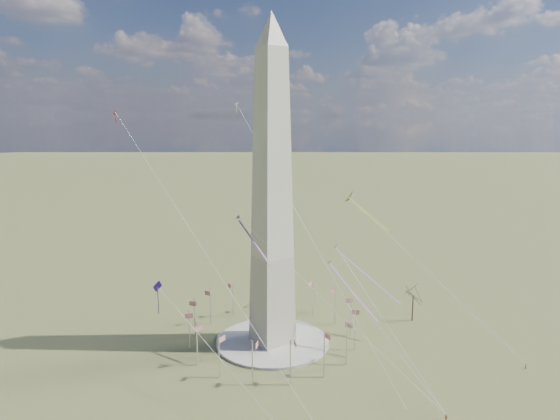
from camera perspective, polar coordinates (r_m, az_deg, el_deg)
ground at (r=165.06m, az=-0.87°, el=-14.92°), size 2000.00×2000.00×0.00m
plaza at (r=164.89m, az=-0.87°, el=-14.80°), size 36.00×36.00×0.80m
washington_monument at (r=150.66m, az=-0.93°, el=1.75°), size 15.56×15.56×100.00m
flagpole_ring at (r=162.05m, az=-0.88°, el=-12.61°), size 54.40×54.40×13.00m
tree_near at (r=183.31m, az=15.00°, el=-9.18°), size 8.17×8.17×14.30m
person_east at (r=165.26m, az=26.26°, el=-15.74°), size 0.71×0.58×1.69m
person_centre at (r=134.43m, az=18.45°, el=-21.59°), size 0.89×0.38×1.51m
kite_delta_black at (r=183.35m, az=8.22°, el=1.16°), size 11.83×16.42×13.87m
kite_diamond_purple at (r=149.01m, az=-13.81°, el=-8.82°), size 1.86×3.26×10.31m
kite_streamer_left at (r=155.45m, az=8.82°, el=-6.40°), size 9.67×21.12×15.31m
kite_streamer_mid at (r=148.46m, az=-3.43°, el=-2.96°), size 2.07×18.60×12.76m
kite_streamer_right at (r=172.13m, az=7.47°, el=-8.22°), size 3.53×23.16×15.90m
kite_small_red at (r=164.70m, az=-18.33°, el=10.48°), size 1.37×1.98×4.15m
kite_small_white at (r=194.59m, az=-4.98°, el=11.87°), size 1.24×2.03×4.67m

